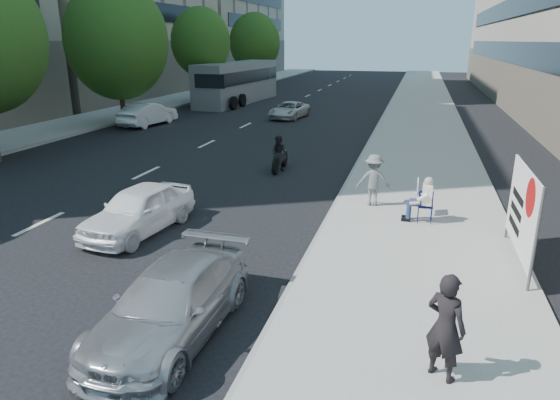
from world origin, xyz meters
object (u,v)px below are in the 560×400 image
(pedestrian_woman, at_px, (446,327))
(parked_sedan, at_px, (171,303))
(white_sedan_near, at_px, (139,209))
(motorcycle, at_px, (280,155))
(bus, at_px, (238,83))
(white_sedan_mid, at_px, (148,114))
(white_sedan_far, at_px, (289,110))
(protest_banner, at_px, (522,210))
(jogger, at_px, (374,180))
(seated_protester, at_px, (422,197))

(pedestrian_woman, distance_m, parked_sedan, 4.59)
(white_sedan_near, relative_size, motorcycle, 1.85)
(pedestrian_woman, xyz_separation_m, bus, (-15.40, 33.48, 0.63))
(white_sedan_mid, bearing_deg, white_sedan_far, -138.18)
(white_sedan_near, distance_m, white_sedan_far, 21.51)
(white_sedan_near, bearing_deg, protest_banner, 8.86)
(jogger, height_order, white_sedan_near, jogger)
(white_sedan_mid, height_order, motorcycle, motorcycle)
(seated_protester, relative_size, white_sedan_mid, 0.31)
(seated_protester, bearing_deg, white_sedan_far, 114.59)
(pedestrian_woman, bearing_deg, motorcycle, -31.77)
(pedestrian_woman, relative_size, motorcycle, 0.84)
(seated_protester, xyz_separation_m, jogger, (-1.45, 1.11, 0.07))
(seated_protester, height_order, white_sedan_mid, seated_protester)
(pedestrian_woman, relative_size, white_sedan_mid, 0.40)
(pedestrian_woman, xyz_separation_m, white_sedan_mid, (-16.70, 20.76, -0.31))
(seated_protester, bearing_deg, parked_sedan, -121.71)
(parked_sedan, relative_size, bus, 0.35)
(seated_protester, xyz_separation_m, bus, (-15.06, 26.47, 0.76))
(protest_banner, xyz_separation_m, parked_sedan, (-6.36, -4.64, -0.79))
(white_sedan_near, xyz_separation_m, bus, (-7.64, 28.97, 0.99))
(pedestrian_woman, distance_m, white_sedan_near, 8.99)
(protest_banner, xyz_separation_m, white_sedan_near, (-9.56, -0.30, -0.76))
(jogger, xyz_separation_m, white_sedan_far, (-7.23, 17.86, -0.40))
(bus, bearing_deg, white_sedan_near, -71.25)
(seated_protester, xyz_separation_m, protest_banner, (2.13, -2.20, 0.53))
(jogger, height_order, protest_banner, protest_banner)
(jogger, xyz_separation_m, pedestrian_woman, (1.79, -8.12, 0.06))
(white_sedan_near, relative_size, bus, 0.31)
(motorcycle, relative_size, bus, 0.17)
(pedestrian_woman, xyz_separation_m, motorcycle, (-5.86, 12.02, -0.37))
(bus, bearing_deg, jogger, -57.79)
(bus, bearing_deg, white_sedan_mid, -91.82)
(pedestrian_woman, relative_size, white_sedan_near, 0.45)
(protest_banner, relative_size, white_sedan_far, 0.78)
(pedestrian_woman, xyz_separation_m, white_sedan_far, (-9.03, 25.98, -0.46))
(pedestrian_woman, height_order, white_sedan_near, pedestrian_woman)
(protest_banner, xyz_separation_m, motorcycle, (-7.65, 7.21, -0.76))
(jogger, relative_size, white_sedan_near, 0.42)
(seated_protester, distance_m, parked_sedan, 8.04)
(jogger, relative_size, pedestrian_woman, 0.93)
(white_sedan_far, distance_m, bus, 9.91)
(seated_protester, distance_m, white_sedan_mid, 21.37)
(protest_banner, bearing_deg, bus, 120.95)
(white_sedan_near, xyz_separation_m, white_sedan_far, (-1.26, 21.47, -0.10))
(pedestrian_woman, distance_m, protest_banner, 5.15)
(seated_protester, bearing_deg, motorcycle, 137.74)
(protest_banner, xyz_separation_m, white_sedan_mid, (-18.49, 15.95, -0.70))
(jogger, distance_m, white_sedan_mid, 19.54)
(parked_sedan, bearing_deg, jogger, 72.40)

